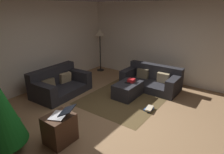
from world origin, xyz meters
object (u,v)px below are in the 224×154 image
at_px(corner_lamp, 100,36).
at_px(couch_right, 152,80).
at_px(laptop, 62,114).
at_px(gift_box, 131,80).
at_px(tv_remote, 127,83).
at_px(couch_left, 59,84).
at_px(book_stack, 149,109).
at_px(ottoman, 128,90).
at_px(side_table, 60,129).

bearing_deg(corner_lamp, couch_right, -100.08).
bearing_deg(laptop, gift_box, 0.82).
relative_size(gift_box, tv_remote, 1.14).
distance_m(couch_left, couch_right, 2.83).
height_order(laptop, book_stack, laptop).
relative_size(ottoman, corner_lamp, 0.53).
bearing_deg(laptop, couch_left, 52.49).
bearing_deg(book_stack, gift_box, 59.17).
xyz_separation_m(couch_left, tv_remote, (0.97, -1.75, 0.13)).
height_order(gift_box, laptop, laptop).
height_order(book_stack, corner_lamp, corner_lamp).
height_order(ottoman, side_table, side_table).
bearing_deg(tv_remote, gift_box, -31.68).
xyz_separation_m(gift_box, laptop, (-2.51, -0.04, 0.15)).
bearing_deg(tv_remote, side_table, 163.48).
bearing_deg(gift_box, side_table, 179.45).
height_order(gift_box, corner_lamp, corner_lamp).
bearing_deg(ottoman, tv_remote, 169.04).
xyz_separation_m(side_table, laptop, (0.03, -0.06, 0.33)).
xyz_separation_m(gift_box, side_table, (-2.54, 0.02, -0.18)).
xyz_separation_m(ottoman, corner_lamp, (1.43, 2.16, 1.18)).
height_order(couch_right, side_table, couch_right).
relative_size(couch_left, couch_right, 0.96).
bearing_deg(couch_right, book_stack, 112.98).
height_order(couch_left, gift_box, couch_left).
relative_size(couch_right, corner_lamp, 1.06).
height_order(couch_left, side_table, couch_left).
distance_m(gift_box, laptop, 2.51).
bearing_deg(laptop, couch_right, -3.28).
xyz_separation_m(side_table, corner_lamp, (3.85, 2.17, 1.11)).
distance_m(couch_right, gift_box, 0.93).
bearing_deg(tv_remote, ottoman, -27.80).
bearing_deg(book_stack, couch_right, 23.15).
bearing_deg(book_stack, side_table, 157.82).
height_order(couch_right, gift_box, couch_right).
height_order(couch_right, book_stack, couch_right).
bearing_deg(couch_right, laptop, 86.55).
height_order(gift_box, book_stack, gift_box).
distance_m(couch_left, tv_remote, 2.00).
xyz_separation_m(couch_right, gift_box, (-0.88, 0.23, 0.19)).
bearing_deg(gift_box, couch_right, -14.69).
xyz_separation_m(laptop, book_stack, (2.02, -0.78, -0.57)).
xyz_separation_m(couch_right, book_stack, (-1.36, -0.58, -0.23)).
bearing_deg(side_table, tv_remote, 0.31).
bearing_deg(gift_box, couch_left, 121.97).
distance_m(book_stack, corner_lamp, 3.75).
height_order(couch_left, laptop, couch_left).
height_order(couch_right, tv_remote, couch_right).
xyz_separation_m(ottoman, tv_remote, (-0.02, 0.00, 0.21)).
bearing_deg(couch_right, corner_lamp, -10.25).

